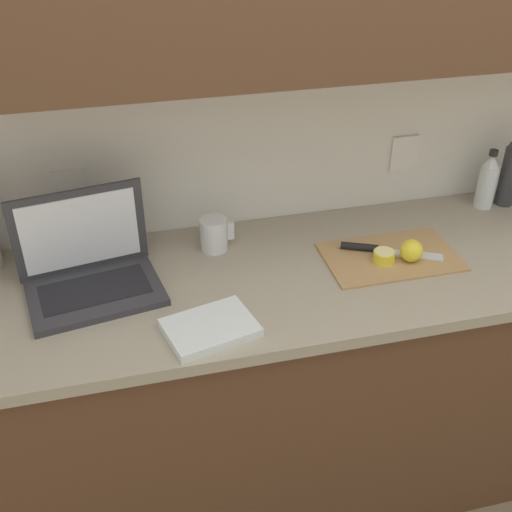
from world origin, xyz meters
The scene contains 12 objects.
ground_plane centered at (0.00, 0.00, 0.00)m, with size 12.00×12.00×0.00m, color #847056.
wall_back centered at (0.00, 0.24, 1.56)m, with size 5.20×0.38×2.60m.
counter_unit centered at (0.02, 0.00, 0.45)m, with size 2.46×0.63×0.89m.
laptop centered at (-0.76, 0.07, 0.95)m, with size 0.39×0.30×0.26m.
cutting_board centered at (0.10, 0.00, 0.89)m, with size 0.39×0.24×0.01m, color tan.
knife centered at (0.06, 0.03, 0.91)m, with size 0.28×0.15×0.02m.
lemon_half_cut centered at (0.07, -0.02, 0.91)m, with size 0.06×0.06×0.03m.
lemon_whole_beside centered at (0.14, -0.04, 0.93)m, with size 0.07×0.07×0.07m.
bottle_green_soda centered at (0.61, 0.22, 1.02)m, with size 0.06×0.06×0.28m.
bottle_oil_tall centered at (0.53, 0.22, 0.98)m, with size 0.06×0.06×0.20m.
measuring_cup centered at (-0.40, 0.18, 0.94)m, with size 0.10×0.08×0.10m.
dish_towel centered at (-0.48, -0.20, 0.90)m, with size 0.22×0.16×0.02m, color white.
Camera 1 is at (-0.67, -1.44, 1.93)m, focal length 45.00 mm.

